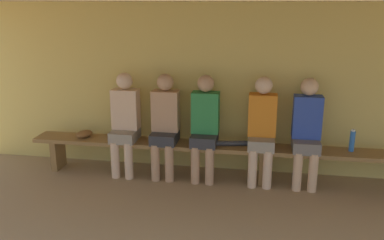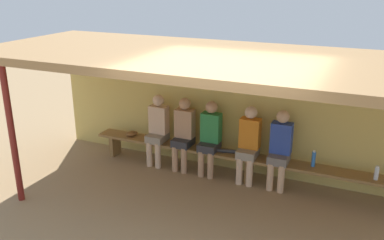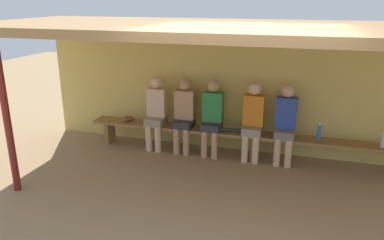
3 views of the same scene
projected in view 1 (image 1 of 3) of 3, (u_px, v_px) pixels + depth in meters
back_wall at (266, 89)px, 5.36m from camera, size 8.00×0.20×2.20m
bench at (263, 153)px, 5.13m from camera, size 6.00×0.36×0.46m
player_leftmost at (262, 126)px, 5.04m from camera, size 0.34×0.42×1.34m
player_middle at (307, 129)px, 4.96m from camera, size 0.34×0.42×1.34m
player_shirtless_tan at (125, 120)px, 5.33m from camera, size 0.34×0.42×1.34m
player_in_white at (165, 122)px, 5.24m from camera, size 0.34×0.42×1.34m
player_in_blue at (205, 124)px, 5.16m from camera, size 0.34×0.42×1.34m
water_bottle_orange at (352, 141)px, 4.95m from camera, size 0.06×0.06×0.28m
baseball_glove_worn at (84, 134)px, 5.49m from camera, size 0.26×0.29×0.09m
baseball_bat at (235, 143)px, 5.16m from camera, size 0.78×0.22×0.07m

